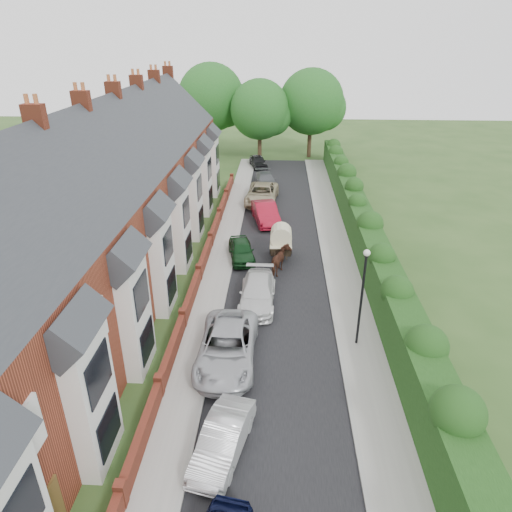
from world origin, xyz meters
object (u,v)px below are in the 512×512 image
at_px(lamppost, 363,286).
at_px(car_grey, 266,180).
at_px(car_red, 266,213).
at_px(horse_cart, 281,239).
at_px(car_silver_b, 227,347).
at_px(car_green, 241,250).
at_px(car_beige, 262,194).
at_px(car_silver_a, 223,439).
at_px(car_white, 258,293).
at_px(horse, 281,261).
at_px(car_black, 258,162).

relative_size(lamppost, car_grey, 1.11).
distance_m(car_red, horse_cart, 6.63).
bearing_deg(car_silver_b, lamppost, 14.53).
height_order(car_green, car_beige, car_beige).
relative_size(car_green, car_beige, 0.67).
bearing_deg(car_grey, car_red, -97.40).
xyz_separation_m(car_green, car_beige, (0.90, 11.53, 0.15)).
bearing_deg(car_red, car_green, -114.26).
xyz_separation_m(car_green, horse_cart, (2.65, 0.29, 0.71)).
xyz_separation_m(lamppost, car_silver_a, (-5.77, -6.73, -2.64)).
relative_size(car_silver_b, car_beige, 0.98).
bearing_deg(lamppost, car_red, 107.42).
distance_m(car_white, car_beige, 17.13).
xyz_separation_m(car_white, horse_cart, (1.28, 5.88, 0.68)).
bearing_deg(car_silver_a, horse_cart, 95.61).
bearing_deg(horse, car_grey, -69.66).
bearing_deg(car_green, lamppost, -66.45).
bearing_deg(car_silver_b, car_black, 90.76).
height_order(lamppost, car_red, lamppost).
xyz_separation_m(car_red, horse_cart, (1.25, -6.48, 0.58)).
relative_size(horse, horse_cart, 0.62).
height_order(lamppost, car_silver_a, lamppost).
relative_size(lamppost, horse, 2.52).
bearing_deg(car_grey, horse_cart, -93.68).
distance_m(car_silver_a, car_white, 10.33).
distance_m(car_white, horse, 3.89).
distance_m(car_silver_a, car_green, 15.91).
bearing_deg(car_beige, horse, -78.65).
xyz_separation_m(car_silver_a, horse, (2.02, 13.97, 0.21)).
bearing_deg(car_silver_a, car_red, 100.77).
distance_m(car_grey, car_black, 7.40).
bearing_deg(car_red, car_white, -102.73).
relative_size(car_green, car_red, 0.80).
bearing_deg(car_silver_a, horse, 94.50).
bearing_deg(car_black, car_silver_a, -103.75).
relative_size(car_green, horse, 1.88).
distance_m(car_grey, horse_cart, 16.04).
bearing_deg(car_green, car_beige, 74.14).
bearing_deg(horse_cart, car_red, 100.89).
relative_size(car_black, horse_cart, 1.18).
distance_m(lamppost, horse, 8.51).
bearing_deg(car_red, car_silver_a, -104.52).
relative_size(car_white, car_grey, 1.03).
bearing_deg(car_red, car_black, 82.19).
xyz_separation_m(car_silver_a, car_white, (0.74, 10.30, 0.04)).
relative_size(car_white, car_red, 0.99).
distance_m(car_silver_a, car_black, 39.45).
relative_size(car_black, horse, 1.92).
height_order(horse, horse_cart, horse_cart).
xyz_separation_m(lamppost, car_beige, (-5.50, 20.69, -2.49)).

